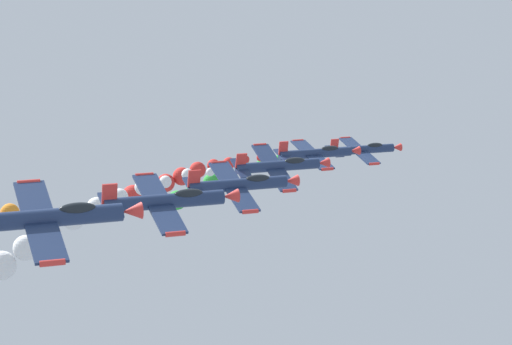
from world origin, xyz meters
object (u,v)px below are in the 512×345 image
(airplane_left_outer, at_px, (240,184))
(airplane_trailing, at_px, (50,217))
(airplane_right_inner, at_px, (279,166))
(airplane_right_outer, at_px, (167,201))
(airplane_lead, at_px, (363,149))
(airplane_left_inner, at_px, (317,153))

(airplane_left_outer, relative_size, airplane_trailing, 1.00)
(airplane_right_inner, relative_size, airplane_right_outer, 1.00)
(airplane_lead, bearing_deg, airplane_trailing, -38.85)
(airplane_left_inner, relative_size, airplane_right_outer, 1.00)
(airplane_right_inner, xyz_separation_m, airplane_trailing, (38.09, -29.09, 5.99))
(airplane_lead, relative_size, airplane_left_inner, 1.00)
(airplane_lead, xyz_separation_m, airplane_trailing, (62.56, -50.39, 9.81))
(airplane_right_inner, relative_size, airplane_left_outer, 1.00)
(airplane_right_inner, distance_m, airplane_trailing, 48.30)
(airplane_right_inner, bearing_deg, airplane_lead, 138.96)
(airplane_lead, height_order, airplane_left_outer, airplane_left_outer)
(airplane_right_inner, xyz_separation_m, airplane_left_outer, (13.04, -8.75, 1.34))
(airplane_right_outer, height_order, airplane_trailing, airplane_trailing)
(airplane_left_inner, bearing_deg, airplane_lead, 135.16)
(airplane_lead, xyz_separation_m, airplane_left_inner, (11.81, -11.74, 2.30))
(airplane_lead, distance_m, airplane_left_outer, 48.34)
(airplane_right_outer, bearing_deg, airplane_right_inner, 143.98)
(airplane_lead, relative_size, airplane_left_outer, 1.00)
(airplane_left_inner, bearing_deg, airplane_right_inner, -37.04)
(airplane_lead, relative_size, airplane_right_outer, 1.00)
(airplane_left_inner, relative_size, airplane_left_outer, 1.00)
(airplane_left_inner, height_order, airplane_left_outer, airplane_left_outer)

